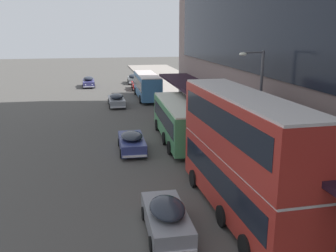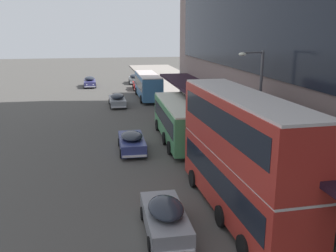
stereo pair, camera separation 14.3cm
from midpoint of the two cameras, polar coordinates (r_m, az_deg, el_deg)
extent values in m
cube|color=teal|center=(49.83, -2.99, 6.20)|extent=(2.65, 9.95, 2.81)
cube|color=black|center=(49.79, -2.99, 6.58)|extent=(2.68, 9.15, 1.24)
cube|color=beige|center=(49.65, -3.01, 7.86)|extent=(2.55, 9.95, 0.12)
cube|color=black|center=(54.61, -3.67, 8.14)|extent=(1.27, 0.07, 0.36)
cylinder|color=black|center=(53.20, -4.79, 5.32)|extent=(0.26, 1.00, 1.00)
cylinder|color=black|center=(53.49, -2.08, 5.41)|extent=(0.26, 1.00, 1.00)
cylinder|color=black|center=(46.88, -4.03, 4.10)|extent=(0.26, 1.00, 1.00)
cylinder|color=black|center=(47.21, -0.96, 4.21)|extent=(0.26, 1.00, 1.00)
cube|color=#468F58|center=(30.51, 1.77, 0.84)|extent=(2.90, 10.73, 2.74)
cube|color=black|center=(30.43, 1.77, 1.44)|extent=(2.92, 9.88, 1.21)
cube|color=silver|center=(30.21, 1.79, 3.46)|extent=(2.80, 10.73, 0.12)
cube|color=black|center=(35.46, 0.14, 4.62)|extent=(1.30, 0.10, 0.36)
cylinder|color=black|center=(34.07, -1.54, 0.18)|extent=(0.28, 1.01, 1.00)
cylinder|color=black|center=(34.50, 2.73, 0.35)|extent=(0.28, 1.01, 1.00)
cylinder|color=black|center=(27.49, 0.39, -3.34)|extent=(0.28, 1.01, 1.00)
cylinder|color=black|center=(28.01, 5.63, -3.07)|extent=(0.28, 1.01, 1.00)
cylinder|color=black|center=(29.85, -0.40, -1.89)|extent=(0.28, 1.01, 1.00)
cylinder|color=black|center=(30.34, 4.44, -1.67)|extent=(0.28, 1.01, 1.00)
cube|color=#B02B23|center=(18.67, 10.99, -8.45)|extent=(2.72, 11.26, 2.74)
cube|color=black|center=(18.55, 11.04, -7.51)|extent=(2.74, 10.37, 1.21)
cube|color=silver|center=(18.17, 11.20, -4.31)|extent=(2.63, 11.26, 0.12)
cube|color=#B02B23|center=(17.77, 11.42, 0.04)|extent=(2.72, 11.26, 2.74)
cube|color=black|center=(17.69, 11.48, 1.07)|extent=(2.74, 10.37, 1.21)
cube|color=silver|center=(17.48, 11.66, 4.56)|extent=(2.63, 11.26, 0.12)
cube|color=black|center=(22.73, 5.87, 6.25)|extent=(1.21, 0.09, 0.36)
cylinder|color=black|center=(22.05, 3.99, -7.98)|extent=(0.28, 1.01, 1.00)
cylinder|color=black|center=(22.81, 9.89, -7.38)|extent=(0.28, 1.01, 1.00)
cylinder|color=black|center=(15.96, 11.68, -17.64)|extent=(0.28, 1.01, 1.00)
cylinder|color=black|center=(17.00, 19.48, -16.08)|extent=(0.28, 1.01, 1.00)
cylinder|color=black|center=(18.06, 8.23, -13.43)|extent=(0.28, 1.01, 1.00)
cylinder|color=black|center=(18.98, 15.27, -12.37)|extent=(0.28, 1.01, 1.00)
cube|color=#B01817|center=(58.05, -4.40, 6.20)|extent=(1.91, 4.63, 0.76)
ellipsoid|color=#1E232D|center=(57.73, -4.40, 6.80)|extent=(1.62, 2.57, 0.59)
cube|color=silver|center=(60.38, -4.55, 6.29)|extent=(1.62, 0.20, 0.14)
cube|color=silver|center=(55.79, -4.23, 5.62)|extent=(1.62, 0.20, 0.14)
sphere|color=silver|center=(60.29, -5.00, 6.54)|extent=(0.18, 0.18, 0.18)
sphere|color=silver|center=(60.34, -4.10, 6.57)|extent=(0.18, 0.18, 0.18)
cylinder|color=black|center=(59.44, -5.31, 6.10)|extent=(0.17, 0.65, 0.64)
cylinder|color=black|center=(59.54, -3.66, 6.14)|extent=(0.17, 0.65, 0.64)
cylinder|color=black|center=(56.65, -5.16, 5.69)|extent=(0.17, 0.65, 0.64)
cylinder|color=black|center=(56.76, -3.43, 5.74)|extent=(0.17, 0.65, 0.64)
cube|color=gray|center=(45.28, -7.64, 3.77)|extent=(1.84, 4.72, 0.78)
ellipsoid|color=#1E232D|center=(44.93, -7.65, 4.54)|extent=(1.60, 2.60, 0.58)
cube|color=silver|center=(47.68, -7.84, 4.01)|extent=(1.70, 0.14, 0.14)
cube|color=silver|center=(42.97, -7.40, 2.88)|extent=(1.70, 0.14, 0.14)
sphere|color=silver|center=(47.57, -8.44, 4.32)|extent=(0.18, 0.18, 0.18)
sphere|color=silver|center=(47.63, -7.25, 4.38)|extent=(0.18, 0.18, 0.18)
cylinder|color=black|center=(46.71, -8.85, 3.70)|extent=(0.15, 0.64, 0.64)
cylinder|color=black|center=(46.82, -6.66, 3.80)|extent=(0.15, 0.64, 0.64)
cylinder|color=black|center=(43.85, -8.66, 3.01)|extent=(0.15, 0.64, 0.64)
cylinder|color=black|center=(43.97, -6.33, 3.11)|extent=(0.15, 0.64, 0.64)
cube|color=navy|center=(61.65, -11.76, 6.44)|extent=(1.86, 4.81, 0.81)
ellipsoid|color=#1E232D|center=(61.80, -11.80, 7.12)|extent=(1.61, 2.65, 0.66)
cube|color=silver|center=(59.27, -11.73, 5.88)|extent=(1.69, 0.15, 0.14)
cube|color=silver|center=(64.10, -11.77, 6.51)|extent=(1.69, 0.15, 0.14)
sphere|color=silver|center=(59.26, -11.27, 6.20)|extent=(0.18, 0.18, 0.18)
sphere|color=silver|center=(59.26, -12.22, 6.15)|extent=(0.18, 0.18, 0.18)
cylinder|color=black|center=(60.23, -10.89, 6.01)|extent=(0.15, 0.64, 0.64)
cylinder|color=black|center=(60.23, -12.59, 5.92)|extent=(0.15, 0.64, 0.64)
cylinder|color=black|center=(63.17, -10.94, 6.39)|extent=(0.15, 0.64, 0.64)
cylinder|color=black|center=(63.17, -12.57, 6.31)|extent=(0.15, 0.64, 0.64)
cube|color=gray|center=(17.32, -0.22, -14.04)|extent=(1.81, 4.38, 0.84)
ellipsoid|color=#1E232D|center=(16.81, -0.09, -12.34)|extent=(1.57, 2.42, 0.59)
cube|color=silver|center=(19.40, -1.40, -11.64)|extent=(1.67, 0.14, 0.14)
sphere|color=silver|center=(19.17, -2.84, -10.93)|extent=(0.18, 0.18, 0.18)
sphere|color=silver|center=(19.31, 0.06, -10.72)|extent=(0.18, 0.18, 0.18)
cylinder|color=black|center=(18.54, -3.72, -13.15)|extent=(0.15, 0.64, 0.64)
cylinder|color=black|center=(18.79, 1.75, -12.73)|extent=(0.15, 0.64, 0.64)
cylinder|color=black|center=(16.21, -2.57, -17.54)|extent=(0.15, 0.64, 0.64)
cylinder|color=black|center=(16.49, 3.78, -16.94)|extent=(0.15, 0.64, 0.64)
cube|color=navy|center=(28.29, -5.40, -2.61)|extent=(1.87, 4.52, 0.82)
ellipsoid|color=#1E232D|center=(27.90, -5.39, -1.49)|extent=(1.62, 2.50, 0.50)
cube|color=silver|center=(30.57, -5.74, -1.83)|extent=(1.72, 0.14, 0.14)
cube|color=silver|center=(26.19, -4.96, -4.61)|extent=(1.72, 0.14, 0.14)
sphere|color=silver|center=(30.42, -6.69, -1.32)|extent=(0.18, 0.18, 0.18)
sphere|color=silver|center=(30.49, -4.82, -1.24)|extent=(0.18, 0.18, 0.18)
cylinder|color=black|center=(29.67, -7.35, -2.48)|extent=(0.15, 0.64, 0.64)
cylinder|color=black|center=(29.79, -3.88, -2.32)|extent=(0.15, 0.64, 0.64)
cylinder|color=black|center=(27.01, -7.05, -4.18)|extent=(0.15, 0.64, 0.64)
cylinder|color=black|center=(27.15, -3.23, -4.00)|extent=(0.15, 0.64, 0.64)
cube|color=slate|center=(64.76, -5.13, 7.03)|extent=(1.84, 4.48, 0.73)
ellipsoid|color=#1E232D|center=(64.46, -5.13, 7.59)|extent=(1.54, 2.49, 0.66)
cube|color=silver|center=(67.02, -5.22, 7.09)|extent=(1.53, 0.20, 0.14)
cube|color=silver|center=(62.56, -5.02, 6.57)|extent=(1.53, 0.20, 0.14)
sphere|color=silver|center=(66.94, -5.60, 7.30)|extent=(0.18, 0.18, 0.18)
sphere|color=silver|center=(66.98, -4.84, 7.32)|extent=(0.18, 0.18, 0.18)
cylinder|color=black|center=(66.12, -5.88, 6.93)|extent=(0.17, 0.65, 0.64)
cylinder|color=black|center=(66.19, -4.48, 6.97)|extent=(0.17, 0.65, 0.64)
cylinder|color=black|center=(63.41, -5.79, 6.61)|extent=(0.17, 0.65, 0.64)
cylinder|color=black|center=(63.49, -4.33, 6.65)|extent=(0.17, 0.65, 0.64)
cylinder|color=#4C4C51|center=(22.44, 13.86, 1.32)|extent=(0.16, 0.16, 7.63)
cylinder|color=#4C4C51|center=(21.68, 12.99, 10.86)|extent=(1.20, 0.10, 0.10)
ellipsoid|color=silver|center=(21.45, 11.48, 10.69)|extent=(0.44, 0.28, 0.20)
camera|label=1|loc=(0.07, -89.85, 0.04)|focal=40.00mm
camera|label=2|loc=(0.07, 90.15, -0.04)|focal=40.00mm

